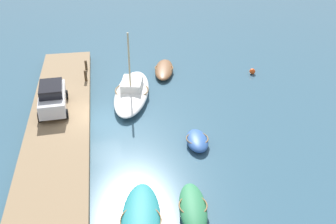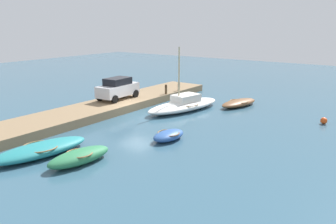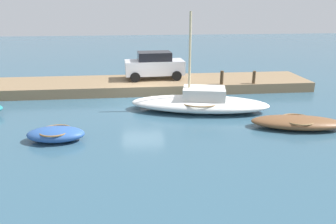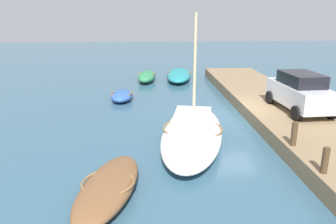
{
  "view_description": "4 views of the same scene",
  "coord_description": "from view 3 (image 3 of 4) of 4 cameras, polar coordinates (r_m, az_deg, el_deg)",
  "views": [
    {
      "loc": [
        22.45,
        0.74,
        13.43
      ],
      "look_at": [
        1.03,
        4.37,
        0.84
      ],
      "focal_mm": 42.07,
      "sensor_mm": 36.0,
      "label": 1
    },
    {
      "loc": [
        19.88,
        17.25,
        6.86
      ],
      "look_at": [
        1.38,
        3.94,
        1.0
      ],
      "focal_mm": 37.33,
      "sensor_mm": 36.0,
      "label": 2
    },
    {
      "loc": [
        0.45,
        18.53,
        5.4
      ],
      "look_at": [
        -1.08,
        4.2,
        0.6
      ],
      "focal_mm": 34.89,
      "sensor_mm": 36.0,
      "label": 3
    },
    {
      "loc": [
        -15.37,
        4.23,
        5.14
      ],
      "look_at": [
        -0.61,
        3.22,
        0.57
      ],
      "focal_mm": 35.31,
      "sensor_mm": 36.0,
      "label": 4
    }
  ],
  "objects": [
    {
      "name": "ground_plane",
      "position": [
        19.31,
        -4.54,
        2.11
      ],
      "size": [
        84.0,
        84.0,
        0.0
      ],
      "primitive_type": "plane",
      "color": "#33566B"
    },
    {
      "name": "rowboat_brown",
      "position": [
        15.9,
        21.64,
        -1.69
      ],
      "size": [
        4.32,
        2.28,
        0.56
      ],
      "rotation": [
        0.0,
        0.0,
        -0.21
      ],
      "color": "brown",
      "rests_on": "ground_plane"
    },
    {
      "name": "mooring_post_mid_west",
      "position": [
        20.61,
        9.39,
        5.95
      ],
      "size": [
        0.21,
        0.21,
        0.85
      ],
      "primitive_type": "cylinder",
      "color": "#47331E",
      "rests_on": "dock_platform"
    },
    {
      "name": "mooring_post_west",
      "position": [
        21.26,
        14.78,
        5.89
      ],
      "size": [
        0.2,
        0.2,
        0.79
      ],
      "primitive_type": "cylinder",
      "color": "#47331E",
      "rests_on": "dock_platform"
    },
    {
      "name": "parked_car",
      "position": [
        21.81,
        -2.38,
        8.18
      ],
      "size": [
        3.93,
        2.02,
        1.79
      ],
      "rotation": [
        0.0,
        0.0,
        0.06
      ],
      "color": "silver",
      "rests_on": "dock_platform"
    },
    {
      "name": "dinghy_blue",
      "position": [
        14.22,
        -19.02,
        -3.65
      ],
      "size": [
        2.44,
        1.43,
        0.59
      ],
      "rotation": [
        0.0,
        0.0,
        -0.07
      ],
      "color": "#2D569E",
      "rests_on": "ground_plane"
    },
    {
      "name": "sailboat_white",
      "position": [
        17.22,
        5.63,
        1.68
      ],
      "size": [
        7.56,
        3.81,
        5.06
      ],
      "rotation": [
        0.0,
        0.0,
        -0.21
      ],
      "color": "white",
      "rests_on": "ground_plane"
    },
    {
      "name": "dock_platform",
      "position": [
        21.65,
        -4.77,
        4.74
      ],
      "size": [
        22.08,
        3.79,
        0.62
      ],
      "primitive_type": "cube",
      "color": "#846B4C",
      "rests_on": "ground_plane"
    }
  ]
}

